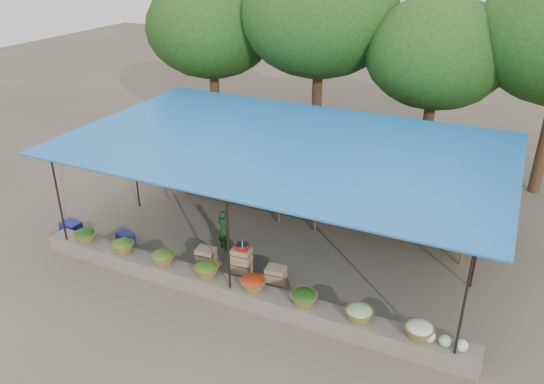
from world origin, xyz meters
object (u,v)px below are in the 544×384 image
at_px(weighing_scale, 242,247).
at_px(blue_crate_back, 71,227).
at_px(crate_counter, 241,265).
at_px(vendor_seated, 224,230).
at_px(blue_crate_front, 126,238).

relative_size(weighing_scale, blue_crate_back, 0.62).
xyz_separation_m(crate_counter, vendor_seated, (-0.99, 0.92, 0.24)).
relative_size(crate_counter, blue_crate_front, 5.15).
xyz_separation_m(crate_counter, blue_crate_back, (-5.24, -0.16, -0.15)).
bearing_deg(crate_counter, blue_crate_front, 179.01).
xyz_separation_m(crate_counter, blue_crate_front, (-3.53, 0.06, -0.17)).
xyz_separation_m(weighing_scale, vendor_seated, (-1.06, 0.92, -0.29)).
height_order(vendor_seated, blue_crate_back, vendor_seated).
bearing_deg(vendor_seated, crate_counter, 155.47).
relative_size(vendor_seated, blue_crate_front, 2.40).
distance_m(crate_counter, blue_crate_front, 3.53).
distance_m(blue_crate_front, blue_crate_back, 1.72).
relative_size(blue_crate_front, blue_crate_back, 0.89).
bearing_deg(weighing_scale, crate_counter, -180.00).
bearing_deg(crate_counter, weighing_scale, 0.00).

